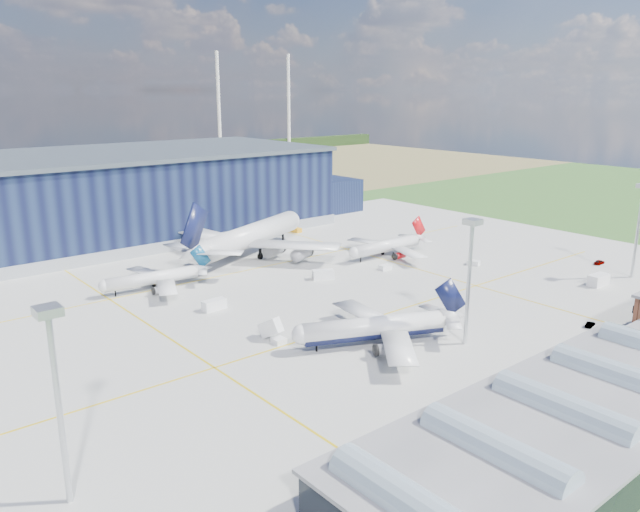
{
  "coord_description": "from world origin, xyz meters",
  "views": [
    {
      "loc": [
        -76.72,
        -93.91,
        44.29
      ],
      "look_at": [
        10.95,
        12.22,
        7.61
      ],
      "focal_mm": 35.0,
      "sensor_mm": 36.0,
      "label": 1
    }
  ],
  "objects": [
    {
      "name": "gse_tug_b",
      "position": [
        4.01,
        -13.49,
        0.72
      ],
      "size": [
        3.1,
        3.83,
        1.44
      ],
      "primitive_type": "cube",
      "rotation": [
        0.0,
        0.0,
        -0.3
      ],
      "color": "orange",
      "rests_on": "ground"
    },
    {
      "name": "gse_van_b",
      "position": [
        15.79,
        16.91,
        1.16
      ],
      "size": [
        5.58,
        4.36,
        2.33
      ],
      "primitive_type": "cube",
      "rotation": [
        0.0,
        0.0,
        1.11
      ],
      "color": "white",
      "rests_on": "ground"
    },
    {
      "name": "light_mast_center",
      "position": [
        10.0,
        -30.0,
        15.43
      ],
      "size": [
        2.6,
        2.6,
        23.0
      ],
      "color": "silver",
      "rests_on": "ground"
    },
    {
      "name": "light_mast_west",
      "position": [
        -60.0,
        -30.0,
        15.43
      ],
      "size": [
        2.6,
        2.6,
        23.0
      ],
      "color": "silver",
      "rests_on": "ground"
    },
    {
      "name": "car_b",
      "position": [
        35.4,
        -40.17,
        0.53
      ],
      "size": [
        3.35,
        1.75,
        1.05
      ],
      "primitive_type": "imported",
      "rotation": [
        0.0,
        0.0,
        1.78
      ],
      "color": "#99999E",
      "rests_on": "ground"
    },
    {
      "name": "airstair",
      "position": [
        -15.7,
        -5.86,
        1.41
      ],
      "size": [
        2.71,
        4.7,
        2.83
      ],
      "primitive_type": "cube",
      "rotation": [
        0.0,
        0.0,
        0.23
      ],
      "color": "white",
      "rests_on": "ground"
    },
    {
      "name": "ground",
      "position": [
        0.0,
        0.0,
        0.0
      ],
      "size": [
        600.0,
        600.0,
        0.0
      ],
      "primitive_type": "plane",
      "color": "#2F5821",
      "rests_on": "ground"
    },
    {
      "name": "airliner_widebody",
      "position": [
        14.57,
        46.29,
        9.06
      ],
      "size": [
        72.89,
        72.27,
        18.13
      ],
      "primitive_type": null,
      "rotation": [
        0.0,
        0.0,
        0.42
      ],
      "color": "silver",
      "rests_on": "ground"
    },
    {
      "name": "airliner_regional",
      "position": [
        -19.73,
        35.16,
        4.42
      ],
      "size": [
        29.98,
        29.47,
        8.84
      ],
      "primitive_type": null,
      "rotation": [
        0.0,
        0.0,
        3.03
      ],
      "color": "silver",
      "rests_on": "ground"
    },
    {
      "name": "gse_cart_a",
      "position": [
        54.1,
        1.41,
        0.66
      ],
      "size": [
        2.89,
        3.52,
        1.31
      ],
      "primitive_type": "cube",
      "rotation": [
        0.0,
        0.0,
        0.33
      ],
      "color": "white",
      "rests_on": "ground"
    },
    {
      "name": "gse_van_c",
      "position": [
        62.29,
        -27.99,
        1.35
      ],
      "size": [
        5.73,
        2.94,
        2.69
      ],
      "primitive_type": "cube",
      "rotation": [
        0.0,
        0.0,
        1.53
      ],
      "color": "white",
      "rests_on": "ground"
    },
    {
      "name": "apron",
      "position": [
        0.0,
        10.0,
        0.03
      ],
      "size": [
        220.0,
        160.0,
        0.08
      ],
      "color": "#9A9995",
      "rests_on": "ground"
    },
    {
      "name": "hangar",
      "position": [
        2.81,
        94.8,
        11.62
      ],
      "size": [
        145.0,
        62.0,
        26.1
      ],
      "color": "black",
      "rests_on": "ground"
    },
    {
      "name": "light_mast_east",
      "position": [
        75.0,
        -30.0,
        15.43
      ],
      "size": [
        2.6,
        2.6,
        23.0
      ],
      "color": "silver",
      "rests_on": "ground"
    },
    {
      "name": "glass_concourse",
      "position": [
        -6.45,
        -60.0,
        3.69
      ],
      "size": [
        78.0,
        23.0,
        8.6
      ],
      "color": "black",
      "rests_on": "ground"
    },
    {
      "name": "airliner_red",
      "position": [
        42.39,
        22.0,
        4.78
      ],
      "size": [
        29.9,
        29.27,
        9.57
      ],
      "primitive_type": null,
      "rotation": [
        0.0,
        0.0,
        3.12
      ],
      "color": "silver",
      "rests_on": "ground"
    },
    {
      "name": "gse_cart_b",
      "position": [
        33.16,
        13.05,
        0.65
      ],
      "size": [
        3.18,
        2.28,
        1.3
      ],
      "primitive_type": "cube",
      "rotation": [
        0.0,
        0.0,
        1.47
      ],
      "color": "white",
      "rests_on": "ground"
    },
    {
      "name": "farmland",
      "position": [
        0.0,
        220.0,
        0.0
      ],
      "size": [
        600.0,
        220.0,
        0.01
      ],
      "primitive_type": "cube",
      "color": "olive",
      "rests_on": "ground"
    },
    {
      "name": "gse_van_a",
      "position": [
        -15.65,
        14.66,
        1.1
      ],
      "size": [
        5.15,
        2.48,
        2.2
      ],
      "primitive_type": "cube",
      "rotation": [
        0.0,
        0.0,
        1.63
      ],
      "color": "white",
      "rests_on": "ground"
    },
    {
      "name": "car_a",
      "position": [
        80.27,
        -19.15,
        0.64
      ],
      "size": [
        3.84,
        1.67,
        1.29
      ],
      "primitive_type": "imported",
      "rotation": [
        0.0,
        0.0,
        1.61
      ],
      "color": "#99999E",
      "rests_on": "ground"
    },
    {
      "name": "airliner_navy",
      "position": [
        -3.15,
        -19.89,
        5.51
      ],
      "size": [
        44.24,
        43.87,
        11.01
      ],
      "primitive_type": null,
      "rotation": [
        0.0,
        0.0,
        2.73
      ],
      "color": "silver",
      "rests_on": "ground"
    },
    {
      "name": "gse_tug_c",
      "position": [
        42.06,
        62.0,
        0.75
      ],
      "size": [
        2.46,
        3.62,
        1.5
      ],
      "primitive_type": "cube",
      "rotation": [
        0.0,
        0.0,
        0.09
      ],
      "color": "orange",
      "rests_on": "ground"
    }
  ]
}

